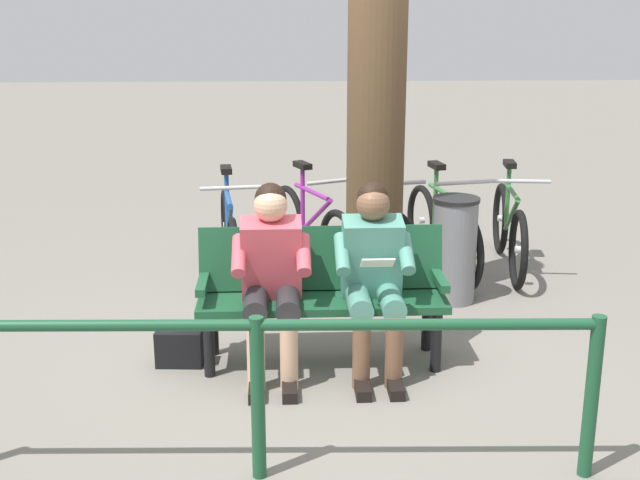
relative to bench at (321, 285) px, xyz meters
The scene contains 13 objects.
ground_plane 0.51m from the bench, 93.94° to the right, with size 40.00×40.00×0.00m, color slate.
bench is the anchor object (origin of this frame).
person_reading 0.39m from the bench, 153.26° to the left, with size 0.49×0.77×1.20m.
person_companion 0.39m from the bench, 27.61° to the left, with size 0.49×0.77×1.20m.
handbag 1.01m from the bench, ahead, with size 0.30×0.14×0.24m, color black.
tree_trunk 1.58m from the bench, 114.46° to the right, with size 0.43×0.43×3.33m, color #4C3823.
litter_bin 1.50m from the bench, 136.19° to the right, with size 0.36×0.36×0.84m.
bicycle_purple 2.52m from the bench, 133.46° to the right, with size 0.48×1.68×0.94m.
bicycle_green 2.12m from the bench, 122.31° to the right, with size 0.51×1.66×0.94m.
bicycle_red 1.88m from the bench, 108.12° to the right, with size 0.55×1.65×0.94m.
bicycle_orange 1.87m from the bench, 89.92° to the right, with size 0.76×1.56×0.94m.
bicycle_silver 1.83m from the bench, 67.13° to the right, with size 0.48×1.67×0.94m.
railing_fence 1.47m from the bench, 75.38° to the left, with size 3.32×0.18×0.85m.
Camera 1 is at (0.23, 5.09, 2.28)m, focal length 46.14 mm.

